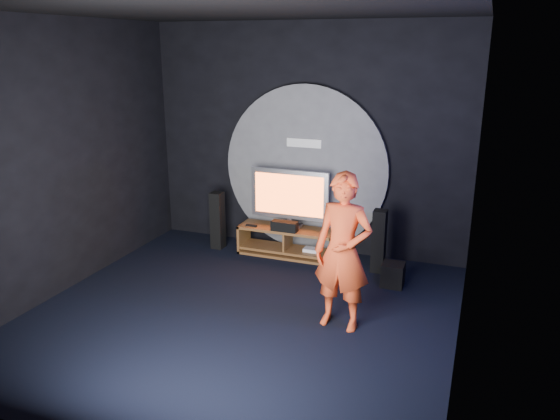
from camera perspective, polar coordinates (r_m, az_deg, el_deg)
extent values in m
plane|color=black|center=(6.77, -4.13, -10.88)|extent=(5.00, 5.00, 0.00)
cube|color=black|center=(8.44, 2.78, 7.32)|extent=(5.00, 0.04, 3.50)
cube|color=black|center=(4.13, -19.33, -3.92)|extent=(5.00, 0.04, 3.50)
cube|color=black|center=(7.55, -22.00, 4.97)|extent=(0.04, 5.00, 3.50)
cube|color=black|center=(5.60, 19.41, 1.43)|extent=(0.04, 5.00, 3.50)
cube|color=black|center=(6.01, -4.88, 20.22)|extent=(5.00, 5.00, 0.01)
cylinder|color=#515156|center=(8.47, 2.62, 4.26)|extent=(2.60, 0.08, 2.60)
cube|color=white|center=(8.34, 2.54, 7.00)|extent=(0.55, 0.03, 0.13)
cube|color=brown|center=(8.39, 0.82, -2.02)|extent=(1.53, 0.45, 0.04)
cube|color=brown|center=(8.51, 0.81, -4.12)|extent=(1.49, 0.42, 0.04)
cube|color=brown|center=(8.73, -3.80, -2.73)|extent=(0.04, 0.45, 0.45)
cube|color=brown|center=(8.26, 5.70, -3.95)|extent=(0.04, 0.45, 0.45)
cube|color=brown|center=(8.45, 0.81, -3.08)|extent=(0.03, 0.40, 0.29)
cube|color=brown|center=(8.54, 0.81, -4.63)|extent=(1.53, 0.45, 0.04)
cube|color=white|center=(8.38, 3.26, -4.16)|extent=(0.22, 0.16, 0.05)
cube|color=silver|center=(8.44, 0.98, -1.62)|extent=(0.36, 0.22, 0.04)
cylinder|color=silver|center=(8.42, 0.98, -1.17)|extent=(0.07, 0.07, 0.10)
cube|color=silver|center=(8.30, 1.00, 1.65)|extent=(1.23, 0.06, 0.76)
cube|color=#FC5E23|center=(8.27, 0.92, 1.59)|extent=(1.09, 0.01, 0.62)
cube|color=black|center=(8.24, 0.48, -1.70)|extent=(0.40, 0.15, 0.15)
cube|color=black|center=(8.48, -3.00, -1.63)|extent=(0.18, 0.05, 0.02)
cube|color=black|center=(8.77, -6.53, -1.08)|extent=(0.18, 0.20, 0.92)
cube|color=black|center=(7.93, 10.29, -3.21)|extent=(0.18, 0.20, 0.92)
cube|color=black|center=(7.60, 11.72, -6.63)|extent=(0.29, 0.29, 0.32)
imported|color=red|center=(6.19, 6.58, -4.40)|extent=(0.71, 0.50, 1.83)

